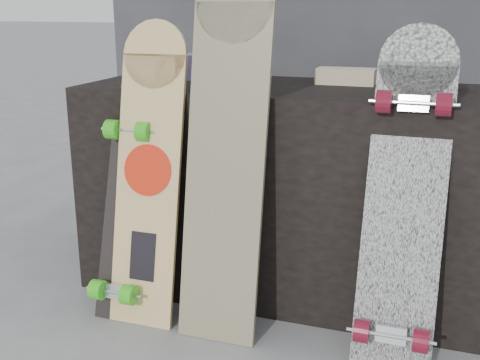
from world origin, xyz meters
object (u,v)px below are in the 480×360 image
at_px(longboard_celtic, 227,143).
at_px(skateboard_dark, 129,196).
at_px(longboard_cascadia, 405,194).
at_px(longboard_geisha, 149,166).
at_px(vendor_table, 296,190).

height_order(longboard_celtic, skateboard_dark, longboard_celtic).
xyz_separation_m(longboard_cascadia, skateboard_dark, (-0.95, -0.01, -0.10)).
bearing_deg(longboard_cascadia, longboard_geisha, -179.32).
distance_m(longboard_geisha, longboard_celtic, 0.31).
relative_size(longboard_cascadia, skateboard_dark, 1.22).
relative_size(vendor_table, longboard_celtic, 1.30).
bearing_deg(longboard_cascadia, vendor_table, 140.30).
xyz_separation_m(longboard_celtic, skateboard_dark, (-0.38, 0.00, -0.22)).
bearing_deg(skateboard_dark, vendor_table, 35.26).
relative_size(longboard_celtic, skateboard_dark, 1.45).
height_order(vendor_table, skateboard_dark, skateboard_dark).
relative_size(longboard_geisha, longboard_celtic, 0.85).
relative_size(longboard_geisha, skateboard_dark, 1.23).
bearing_deg(skateboard_dark, longboard_geisha, 2.12).
height_order(longboard_geisha, longboard_cascadia, longboard_geisha).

